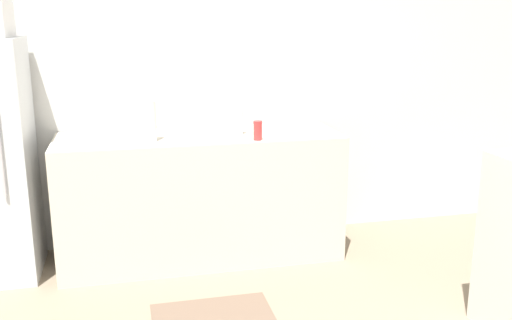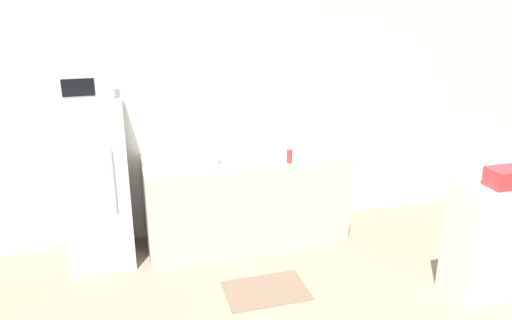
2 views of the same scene
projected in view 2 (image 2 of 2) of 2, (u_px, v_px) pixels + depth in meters
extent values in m
cube|color=silver|center=(236.00, 111.00, 5.17)|extent=(8.00, 0.06, 2.60)
cube|color=silver|center=(96.00, 182.00, 4.62)|extent=(0.58, 0.57, 1.61)
cylinder|color=#B7B7BC|center=(113.00, 180.00, 4.35)|extent=(0.02, 0.02, 0.56)
cube|color=white|center=(85.00, 83.00, 4.32)|extent=(0.48, 0.42, 0.24)
cube|color=black|center=(78.00, 88.00, 4.11)|extent=(0.26, 0.01, 0.15)
cube|color=beige|center=(246.00, 200.00, 5.09)|extent=(2.01, 0.67, 0.92)
cube|color=#9EA3A8|center=(242.00, 154.00, 4.96)|extent=(0.37, 0.31, 0.06)
cylinder|color=silver|center=(274.00, 146.00, 4.91)|extent=(0.07, 0.07, 0.23)
cylinder|color=red|center=(289.00, 156.00, 4.77)|extent=(0.06, 0.06, 0.13)
cube|color=silver|center=(496.00, 238.00, 4.21)|extent=(0.78, 0.39, 1.02)
cube|color=red|center=(505.00, 178.00, 3.93)|extent=(0.27, 0.20, 0.15)
cylinder|color=white|center=(212.00, 152.00, 4.67)|extent=(0.10, 0.10, 0.28)
cube|color=brown|center=(266.00, 290.00, 4.37)|extent=(0.72, 0.49, 0.01)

